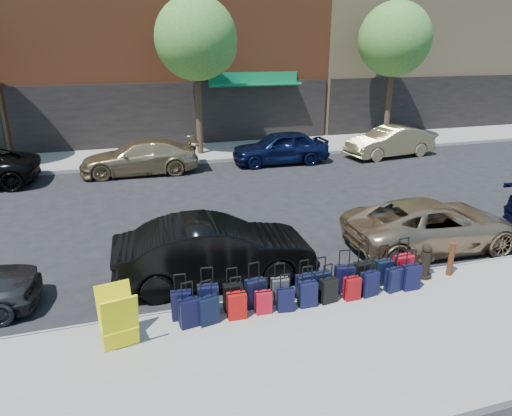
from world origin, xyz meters
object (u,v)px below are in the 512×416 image
object	(u,v)px
tree_right	(397,41)
fire_hydrant	(425,262)
suitcase_front_5	(304,286)
display_rack	(118,319)
tree_center	(199,41)
car_far_2	(280,147)
bollard	(451,259)
car_far_3	(390,142)
car_near_1	(215,251)
car_near_2	(432,225)
car_far_1	(140,157)

from	to	relation	value
tree_right	fire_hydrant	world-z (taller)	tree_right
suitcase_front_5	display_rack	world-z (taller)	display_rack
tree_center	car_far_2	distance (m)	6.17
bollard	car_far_3	world-z (taller)	car_far_3
car_near_1	car_far_2	world-z (taller)	car_far_2
tree_center	bollard	size ratio (longest dim) A/B	8.93
tree_center	car_near_2	bearing A→B (deg)	-72.94
tree_center	car_near_1	size ratio (longest dim) A/B	1.58
display_rack	car_near_1	world-z (taller)	car_near_1
fire_hydrant	car_far_3	size ratio (longest dim) A/B	0.18
suitcase_front_5	bollard	size ratio (longest dim) A/B	1.06
bollard	display_rack	size ratio (longest dim) A/B	0.74
suitcase_front_5	car_far_2	world-z (taller)	car_far_2
tree_right	car_far_3	xyz separation A→B (m)	(-1.72, -2.85, -4.67)
suitcase_front_5	car_near_1	distance (m)	2.26
tree_right	display_rack	bearing A→B (deg)	-135.06
fire_hydrant	tree_center	bearing A→B (deg)	102.12
suitcase_front_5	display_rack	distance (m)	3.85
tree_right	car_far_1	bearing A→B (deg)	-169.87
suitcase_front_5	car_far_1	size ratio (longest dim) A/B	0.17
car_near_1	fire_hydrant	bearing A→B (deg)	-106.11
car_near_1	car_far_1	bearing A→B (deg)	8.14
fire_hydrant	car_far_2	bearing A→B (deg)	88.99
tree_center	car_near_1	world-z (taller)	tree_center
suitcase_front_5	fire_hydrant	distance (m)	3.03
fire_hydrant	car_near_1	bearing A→B (deg)	163.97
suitcase_front_5	display_rack	bearing A→B (deg)	-178.19
tree_center	suitcase_front_5	xyz separation A→B (m)	(-0.57, -14.29, -4.99)
suitcase_front_5	car_far_3	xyz separation A→B (m)	(9.35, 11.44, 0.32)
tree_right	bollard	distance (m)	16.86
suitcase_front_5	car_near_1	size ratio (longest dim) A/B	0.19
suitcase_front_5	tree_center	bearing A→B (deg)	81.30
tree_center	car_far_3	xyz separation A→B (m)	(8.78, -2.85, -4.67)
suitcase_front_5	car_near_2	distance (m)	4.75
bollard	car_near_2	xyz separation A→B (m)	(0.78, 1.73, 0.09)
car_far_2	car_far_3	world-z (taller)	car_far_2
display_rack	car_far_3	bearing A→B (deg)	31.85
tree_right	suitcase_front_5	xyz separation A→B (m)	(-11.07, -14.29, -4.99)
bollard	car_near_2	distance (m)	1.90
bollard	car_far_2	distance (m)	11.78
car_far_1	car_near_2	bearing A→B (deg)	37.26
car_near_1	car_far_1	xyz separation A→B (m)	(-1.06, 10.26, -0.04)
tree_center	car_near_2	distance (m)	14.03
car_near_2	car_far_1	world-z (taller)	car_far_1
suitcase_front_5	car_near_2	xyz separation A→B (m)	(4.44, 1.67, 0.24)
car_near_1	car_far_2	xyz separation A→B (m)	(5.30, 10.15, 0.00)
suitcase_front_5	fire_hydrant	xyz separation A→B (m)	(3.02, 0.04, 0.11)
display_rack	bollard	bearing A→B (deg)	-6.72
car_far_1	car_far_2	size ratio (longest dim) A/B	1.11
tree_right	car_near_2	distance (m)	15.02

